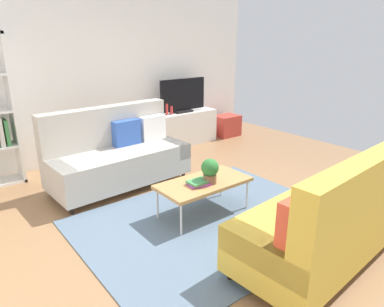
# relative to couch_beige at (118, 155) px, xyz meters

# --- Properties ---
(ground_plane) EXTENTS (7.68, 7.68, 0.00)m
(ground_plane) POSITION_rel_couch_beige_xyz_m (0.41, -1.39, -0.45)
(ground_plane) COLOR #936B47
(wall_far) EXTENTS (6.40, 0.12, 2.90)m
(wall_far) POSITION_rel_couch_beige_xyz_m (0.41, 1.41, 1.00)
(wall_far) COLOR white
(wall_far) RESTS_ON ground_plane
(area_rug) EXTENTS (2.90, 2.20, 0.01)m
(area_rug) POSITION_rel_couch_beige_xyz_m (0.34, -1.62, -0.44)
(area_rug) COLOR slate
(area_rug) RESTS_ON ground_plane
(couch_beige) EXTENTS (1.94, 0.94, 1.10)m
(couch_beige) POSITION_rel_couch_beige_xyz_m (0.00, 0.00, 0.00)
(couch_beige) COLOR #B2ADA3
(couch_beige) RESTS_ON ground_plane
(couch_green) EXTENTS (1.95, 0.97, 1.10)m
(couch_green) POSITION_rel_couch_beige_xyz_m (0.67, -2.85, 0.00)
(couch_green) COLOR gold
(couch_green) RESTS_ON ground_plane
(coffee_table) EXTENTS (1.10, 0.56, 0.42)m
(coffee_table) POSITION_rel_couch_beige_xyz_m (0.39, -1.42, -0.05)
(coffee_table) COLOR #B7844C
(coffee_table) RESTS_ON ground_plane
(tv_console) EXTENTS (1.40, 0.44, 0.64)m
(tv_console) POSITION_rel_couch_beige_xyz_m (1.92, 1.07, -0.13)
(tv_console) COLOR silver
(tv_console) RESTS_ON ground_plane
(tv) EXTENTS (1.00, 0.20, 0.64)m
(tv) POSITION_rel_couch_beige_xyz_m (1.92, 1.05, 0.51)
(tv) COLOR black
(tv) RESTS_ON tv_console
(storage_trunk) EXTENTS (0.52, 0.40, 0.44)m
(storage_trunk) POSITION_rel_couch_beige_xyz_m (3.02, 0.97, -0.23)
(storage_trunk) COLOR #B2382D
(storage_trunk) RESTS_ON ground_plane
(potted_plant) EXTENTS (0.20, 0.20, 0.29)m
(potted_plant) POSITION_rel_couch_beige_xyz_m (0.41, -1.50, 0.13)
(potted_plant) COLOR brown
(potted_plant) RESTS_ON coffee_table
(table_book_0) EXTENTS (0.27, 0.23, 0.03)m
(table_book_0) POSITION_rel_couch_beige_xyz_m (0.28, -1.46, -0.01)
(table_book_0) COLOR purple
(table_book_0) RESTS_ON coffee_table
(table_book_1) EXTENTS (0.24, 0.18, 0.02)m
(table_book_1) POSITION_rel_couch_beige_xyz_m (0.28, -1.46, 0.01)
(table_book_1) COLOR #3F8C4C
(table_book_1) RESTS_ON table_book_0
(vase_0) EXTENTS (0.13, 0.13, 0.17)m
(vase_0) POSITION_rel_couch_beige_xyz_m (1.34, 1.12, 0.28)
(vase_0) COLOR #B24C4C
(vase_0) RESTS_ON tv_console
(bottle_0) EXTENTS (0.05, 0.05, 0.21)m
(bottle_0) POSITION_rel_couch_beige_xyz_m (1.53, 1.03, 0.30)
(bottle_0) COLOR red
(bottle_0) RESTS_ON tv_console
(bottle_1) EXTENTS (0.06, 0.06, 0.15)m
(bottle_1) POSITION_rel_couch_beige_xyz_m (1.64, 1.03, 0.27)
(bottle_1) COLOR red
(bottle_1) RESTS_ON tv_console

